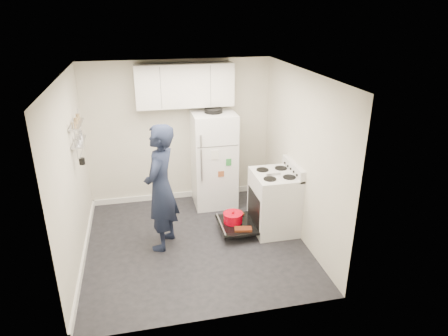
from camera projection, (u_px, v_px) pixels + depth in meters
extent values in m
cube|color=black|center=(195.00, 243.00, 6.00)|extent=(3.20, 3.20, 0.01)
cube|color=white|center=(190.00, 74.00, 5.05)|extent=(3.20, 3.20, 0.01)
cube|color=beige|center=(180.00, 132.00, 6.97)|extent=(3.20, 0.01, 2.50)
cube|color=beige|center=(216.00, 223.00, 4.08)|extent=(3.20, 0.01, 2.50)
cube|color=beige|center=(71.00, 176.00, 5.20)|extent=(0.01, 3.20, 2.50)
cube|color=beige|center=(301.00, 157.00, 5.84)|extent=(0.01, 3.20, 2.50)
cube|color=white|center=(85.00, 253.00, 5.66)|extent=(0.03, 3.20, 0.10)
cube|color=white|center=(182.00, 195.00, 7.41)|extent=(3.20, 0.03, 0.10)
cube|color=silver|center=(274.00, 203.00, 6.21)|extent=(0.65, 0.76, 0.92)
cube|color=black|center=(270.00, 206.00, 6.22)|extent=(0.53, 0.60, 0.52)
cube|color=orange|center=(286.00, 205.00, 6.28)|extent=(0.02, 0.56, 0.46)
cylinder|color=black|center=(272.00, 216.00, 6.30)|extent=(0.34, 0.34, 0.02)
cube|color=silver|center=(294.00, 169.00, 6.06)|extent=(0.08, 0.76, 0.18)
cube|color=silver|center=(275.00, 175.00, 6.03)|extent=(0.65, 0.76, 0.03)
cube|color=#B2B2B7|center=(274.00, 174.00, 5.96)|extent=(0.22, 0.03, 0.01)
cube|color=black|center=(236.00, 224.00, 6.21)|extent=(0.55, 0.70, 0.03)
cylinder|color=#B2B2B7|center=(221.00, 224.00, 6.15)|extent=(0.02, 0.66, 0.02)
cylinder|color=red|center=(233.00, 218.00, 6.22)|extent=(0.30, 0.30, 0.14)
cylinder|color=red|center=(233.00, 214.00, 6.19)|extent=(0.31, 0.31, 0.02)
sphere|color=red|center=(233.00, 212.00, 6.18)|extent=(0.04, 0.04, 0.04)
cube|color=#9D3511|center=(243.00, 229.00, 6.02)|extent=(0.28, 0.18, 0.04)
cube|color=#9D3511|center=(235.00, 214.00, 6.45)|extent=(0.27, 0.16, 0.04)
cube|color=white|center=(214.00, 159.00, 6.92)|extent=(0.72, 0.70, 1.66)
cube|color=#4C4C4C|center=(218.00, 146.00, 6.47)|extent=(0.68, 0.01, 0.01)
cube|color=#B2B2B7|center=(201.00, 141.00, 6.35)|extent=(0.03, 0.03, 0.20)
cube|color=#B2B2B7|center=(201.00, 165.00, 6.51)|extent=(0.03, 0.03, 0.55)
cylinder|color=black|center=(213.00, 111.00, 6.59)|extent=(0.30, 0.30, 0.07)
cube|color=green|center=(229.00, 162.00, 6.61)|extent=(0.09, 0.01, 0.12)
cube|color=white|center=(215.00, 155.00, 6.50)|extent=(0.12, 0.01, 0.16)
cube|color=#A7592F|center=(221.00, 174.00, 6.66)|extent=(0.10, 0.01, 0.10)
cube|color=silver|center=(185.00, 85.00, 6.51)|extent=(1.60, 0.33, 0.70)
cube|color=#B2B2B7|center=(76.00, 124.00, 5.46)|extent=(0.14, 0.60, 0.02)
cube|color=#B2B2B7|center=(79.00, 142.00, 5.56)|extent=(0.14, 0.60, 0.02)
cylinder|color=black|center=(82.00, 161.00, 5.49)|extent=(0.08, 0.08, 0.09)
imported|color=#171E34|center=(161.00, 188.00, 5.61)|extent=(0.68, 0.80, 1.86)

